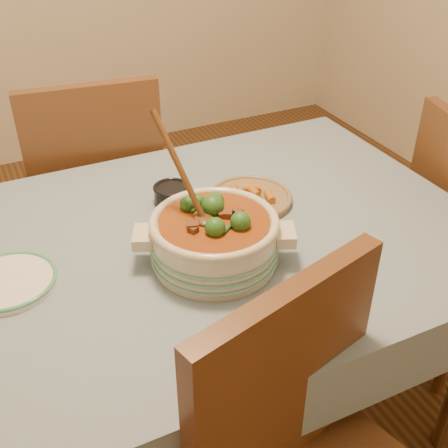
# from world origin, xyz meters

# --- Properties ---
(floor) EXTENTS (4.50, 4.50, 0.00)m
(floor) POSITION_xyz_m (0.00, 0.00, 0.00)
(floor) COLOR #402412
(floor) RESTS_ON ground
(dining_table) EXTENTS (1.68, 1.08, 0.76)m
(dining_table) POSITION_xyz_m (0.00, 0.00, 0.66)
(dining_table) COLOR brown
(dining_table) RESTS_ON floor
(stew_casserole) EXTENTS (0.41, 0.41, 0.38)m
(stew_casserole) POSITION_xyz_m (0.06, -0.12, 0.84)
(stew_casserole) COLOR beige
(stew_casserole) RESTS_ON dining_table
(white_plate) EXTENTS (0.30, 0.30, 0.02)m
(white_plate) POSITION_xyz_m (-0.43, 0.01, 0.77)
(white_plate) COLOR silver
(white_plate) RESTS_ON dining_table
(condiment_bowl) EXTENTS (0.12, 0.12, 0.06)m
(condiment_bowl) POSITION_xyz_m (0.06, 0.20, 0.79)
(condiment_bowl) COLOR black
(condiment_bowl) RESTS_ON dining_table
(fried_plate) EXTENTS (0.26, 0.26, 0.04)m
(fried_plate) POSITION_xyz_m (0.27, 0.10, 0.77)
(fried_plate) COLOR olive
(fried_plate) RESTS_ON dining_table
(chair_far) EXTENTS (0.52, 0.52, 1.00)m
(chair_far) POSITION_xyz_m (-0.05, 0.73, 0.57)
(chair_far) COLOR #533719
(chair_far) RESTS_ON floor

